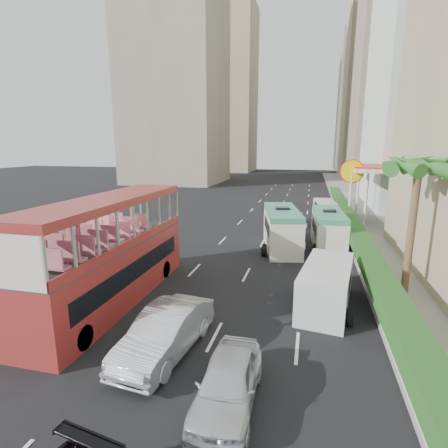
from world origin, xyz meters
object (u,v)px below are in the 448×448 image
(car_silver_lane_a, at_px, (166,353))
(car_silver_lane_b, at_px, (228,404))
(minibus_near, at_px, (282,229))
(minibus_far, at_px, (328,230))
(panel_van_far, at_px, (325,210))
(shell_station, at_px, (383,194))
(van_asset, at_px, (287,226))
(palm_tree, at_px, (411,230))
(panel_van_near, at_px, (326,286))
(double_decker_bus, at_px, (111,251))

(car_silver_lane_a, height_order, car_silver_lane_b, car_silver_lane_a)
(minibus_near, height_order, minibus_far, minibus_near)
(panel_van_far, distance_m, shell_station, 5.73)
(car_silver_lane_a, xyz_separation_m, shell_station, (11.82, 26.47, 2.75))
(van_asset, distance_m, panel_van_far, 5.81)
(van_asset, xyz_separation_m, minibus_near, (0.07, -7.49, 1.45))
(van_asset, xyz_separation_m, palm_tree, (6.76, -14.49, 3.38))
(van_asset, xyz_separation_m, panel_van_near, (2.88, -16.67, 1.01))
(van_asset, relative_size, panel_van_near, 0.98)
(palm_tree, distance_m, shell_station, 19.14)
(car_silver_lane_a, relative_size, shell_station, 0.63)
(minibus_near, xyz_separation_m, palm_tree, (6.69, -7.00, 1.93))
(palm_tree, bearing_deg, double_decker_bus, -163.84)
(double_decker_bus, bearing_deg, car_silver_lane_b, -38.10)
(minibus_far, distance_m, panel_van_near, 10.21)
(minibus_far, bearing_deg, panel_van_near, -96.33)
(van_asset, bearing_deg, car_silver_lane_a, -90.79)
(van_asset, distance_m, shell_station, 10.40)
(car_silver_lane_b, height_order, panel_van_near, panel_van_near)
(car_silver_lane_b, relative_size, van_asset, 0.83)
(panel_van_far, bearing_deg, double_decker_bus, -122.43)
(panel_van_far, bearing_deg, shell_station, -7.82)
(panel_van_near, distance_m, panel_van_far, 21.19)
(minibus_near, height_order, shell_station, shell_station)
(minibus_near, xyz_separation_m, minibus_far, (3.30, 1.02, -0.11))
(car_silver_lane_a, relative_size, minibus_near, 0.76)
(van_asset, bearing_deg, panel_van_near, -73.56)
(shell_station, bearing_deg, car_silver_lane_b, -107.62)
(double_decker_bus, distance_m, palm_tree, 14.39)
(palm_tree, bearing_deg, minibus_near, 133.72)
(van_asset, height_order, minibus_near, minibus_near)
(double_decker_bus, relative_size, minibus_far, 1.82)
(panel_van_far, height_order, palm_tree, palm_tree)
(car_silver_lane_b, relative_size, minibus_near, 0.63)
(minibus_far, xyz_separation_m, palm_tree, (3.39, -8.02, 2.04))
(car_silver_lane_b, height_order, shell_station, shell_station)
(palm_tree, bearing_deg, panel_van_near, -150.68)
(car_silver_lane_a, height_order, panel_van_near, panel_van_near)
(car_silver_lane_b, height_order, minibus_far, minibus_far)
(car_silver_lane_a, bearing_deg, van_asset, 89.34)
(palm_tree, bearing_deg, car_silver_lane_a, -142.15)
(double_decker_bus, distance_m, shell_station, 28.02)
(panel_van_far, relative_size, shell_station, 0.57)
(car_silver_lane_b, relative_size, palm_tree, 0.65)
(panel_van_near, bearing_deg, car_silver_lane_b, -103.40)
(double_decker_bus, height_order, panel_van_far, double_decker_bus)
(car_silver_lane_b, height_order, palm_tree, palm_tree)
(car_silver_lane_b, bearing_deg, palm_tree, 52.89)
(car_silver_lane_b, bearing_deg, minibus_far, 77.60)
(car_silver_lane_b, bearing_deg, shell_station, 71.14)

